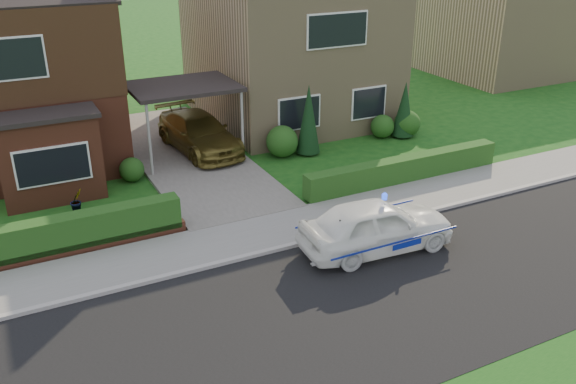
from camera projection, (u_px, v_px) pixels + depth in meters
ground at (338, 310)px, 14.02m from camera, size 120.00×120.00×0.00m
road at (338, 310)px, 14.02m from camera, size 60.00×6.00×0.02m
kerb at (280, 249)px, 16.47m from camera, size 60.00×0.16×0.12m
sidewalk at (264, 233)px, 17.33m from camera, size 60.00×2.00×0.10m
driveway at (187, 155)px, 22.94m from camera, size 3.80×12.00×0.12m
house_right at (289, 33)px, 26.27m from camera, size 7.50×8.06×7.25m
carport_link at (183, 88)px, 21.84m from camera, size 3.80×3.00×2.77m
dwarf_wall at (42, 256)px, 15.88m from camera, size 7.70×0.25×0.36m
hedge_left at (43, 259)px, 16.07m from camera, size 7.50×0.55×0.90m
hedge_right at (403, 182)px, 20.75m from camera, size 7.50×0.55×0.80m
shrub_left_mid at (84, 174)px, 19.67m from camera, size 1.32×1.32×1.32m
shrub_left_near at (132, 170)px, 20.67m from camera, size 0.84×0.84×0.84m
shrub_right_near at (282, 141)px, 22.73m from camera, size 1.20×1.20×1.20m
shrub_right_mid at (382, 126)px, 24.75m from camera, size 0.96×0.96×0.96m
shrub_right_far at (407, 124)px, 24.89m from camera, size 1.08×1.08×1.08m
conifer_a at (308, 121)px, 22.69m from camera, size 0.90×0.90×2.60m
conifer_b at (404, 111)px, 24.57m from camera, size 0.90×0.90×2.20m
neighbour_right at (498, 27)px, 34.16m from camera, size 6.50×7.00×5.20m
police_car at (376, 226)px, 16.26m from camera, size 3.87×4.32×1.60m
driveway_car at (199, 133)px, 23.02m from camera, size 2.39×4.90×1.37m
potted_plant_b at (77, 201)px, 18.49m from camera, size 0.52×0.49×0.74m
potted_plant_c at (97, 225)px, 16.99m from camera, size 0.62×0.62×0.81m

